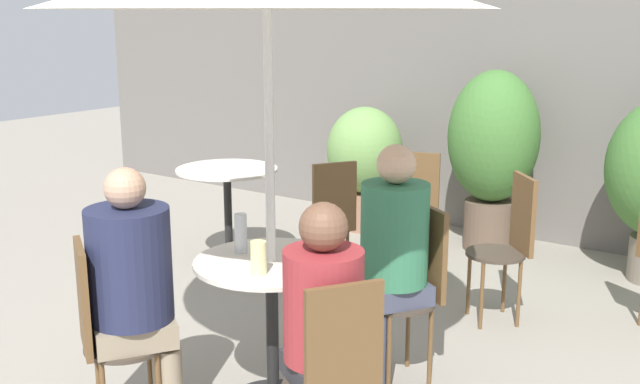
{
  "coord_description": "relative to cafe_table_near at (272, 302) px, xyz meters",
  "views": [
    {
      "loc": [
        2.12,
        -2.46,
        1.87
      ],
      "look_at": [
        0.03,
        0.54,
        0.99
      ],
      "focal_mm": 42.0,
      "sensor_mm": 36.0,
      "label": 1
    }
  ],
  "objects": [
    {
      "name": "storefront_wall",
      "position": [
        -0.03,
        3.44,
        0.97
      ],
      "size": [
        10.0,
        0.06,
        3.0
      ],
      "color": "slate",
      "rests_on": "ground_plane"
    },
    {
      "name": "cafe_table_near",
      "position": [
        0.0,
        0.0,
        0.0
      ],
      "size": [
        0.73,
        0.73,
        0.74
      ],
      "color": "black",
      "rests_on": "ground_plane"
    },
    {
      "name": "cafe_table_far",
      "position": [
        -1.6,
        1.48,
        0.01
      ],
      "size": [
        0.76,
        0.76,
        0.74
      ],
      "color": "black",
      "rests_on": "ground_plane"
    },
    {
      "name": "bistro_chair_0",
      "position": [
        -0.43,
        -0.65,
        0.01
      ],
      "size": [
        0.41,
        0.41,
        0.92
      ],
      "rotation": [
        0.0,
        0.0,
        -3.72
      ],
      "color": "#42382D",
      "rests_on": "ground_plane"
    },
    {
      "name": "bistro_chair_1",
      "position": [
        0.65,
        -0.43,
        0.01
      ],
      "size": [
        0.41,
        0.41,
        0.92
      ],
      "rotation": [
        0.0,
        0.0,
        -2.15
      ],
      "color": "#42382D",
      "rests_on": "ground_plane"
    },
    {
      "name": "bistro_chair_2",
      "position": [
        0.43,
        0.65,
        0.01
      ],
      "size": [
        0.41,
        0.41,
        0.92
      ],
      "rotation": [
        0.0,
        0.0,
        -0.58
      ],
      "color": "#42382D",
      "rests_on": "ground_plane"
    },
    {
      "name": "bistro_chair_3",
      "position": [
        -0.27,
        1.96,
        0.01
      ],
      "size": [
        0.38,
        0.4,
        0.92
      ],
      "rotation": [
        0.0,
        0.0,
        0.3
      ],
      "color": "#42382D",
      "rests_on": "ground_plane"
    },
    {
      "name": "bistro_chair_5",
      "position": [
        0.54,
        1.65,
        0.01
      ],
      "size": [
        0.42,
        0.41,
        0.92
      ],
      "rotation": [
        0.0,
        0.0,
        5.46
      ],
      "color": "#42382D",
      "rests_on": "ground_plane"
    },
    {
      "name": "bistro_chair_6",
      "position": [
        -0.63,
        1.42,
        0.01
      ],
      "size": [
        0.41,
        0.41,
        0.92
      ],
      "rotation": [
        0.0,
        0.0,
        4.14
      ],
      "color": "#42382D",
      "rests_on": "ground_plane"
    },
    {
      "name": "seated_person_0",
      "position": [
        -0.35,
        -0.53,
        0.19
      ],
      "size": [
        0.45,
        0.46,
        1.24
      ],
      "rotation": [
        0.0,
        0.0,
        2.56
      ],
      "color": "gray",
      "rests_on": "ground_plane"
    },
    {
      "name": "seated_person_1",
      "position": [
        0.53,
        -0.35,
        0.17
      ],
      "size": [
        0.4,
        0.39,
        1.18
      ],
      "rotation": [
        0.0,
        0.0,
        4.13
      ],
      "color": "#2D2D33",
      "rests_on": "ground_plane"
    },
    {
      "name": "seated_person_2",
      "position": [
        0.35,
        0.53,
        0.2
      ],
      "size": [
        0.42,
        0.43,
        1.25
      ],
      "rotation": [
        0.0,
        0.0,
        -0.58
      ],
      "color": "#42475B",
      "rests_on": "ground_plane"
    },
    {
      "name": "beer_glass_0",
      "position": [
        0.1,
        0.17,
        0.31
      ],
      "size": [
        0.06,
        0.06,
        0.2
      ],
      "color": "silver",
      "rests_on": "cafe_table_near"
    },
    {
      "name": "beer_glass_1",
      "position": [
        -0.19,
        0.01,
        0.31
      ],
      "size": [
        0.06,
        0.06,
        0.19
      ],
      "color": "silver",
      "rests_on": "cafe_table_near"
    },
    {
      "name": "beer_glass_2",
      "position": [
        0.07,
        -0.18,
        0.29
      ],
      "size": [
        0.07,
        0.07,
        0.15
      ],
      "color": "beige",
      "rests_on": "cafe_table_near"
    },
    {
      "name": "potted_plant_0",
      "position": [
        -1.26,
        2.9,
        0.1
      ],
      "size": [
        0.66,
        0.66,
        1.08
      ],
      "color": "#93664C",
      "rests_on": "ground_plane"
    },
    {
      "name": "potted_plant_1",
      "position": [
        -0.12,
        2.97,
        0.31
      ],
      "size": [
        0.72,
        0.72,
        1.44
      ],
      "color": "brown",
      "rests_on": "ground_plane"
    }
  ]
}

